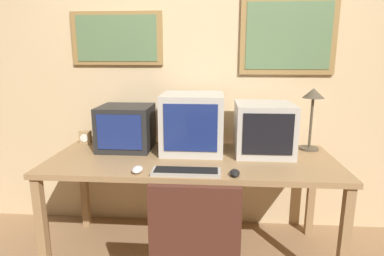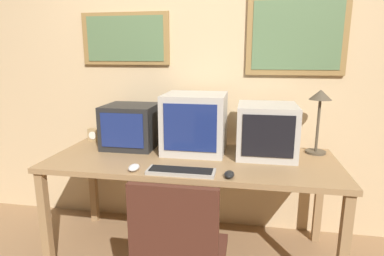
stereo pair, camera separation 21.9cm
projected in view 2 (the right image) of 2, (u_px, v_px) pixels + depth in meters
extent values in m
cube|color=#D1B284|center=(203.00, 74.00, 2.61)|extent=(8.00, 0.05, 2.60)
cube|color=olive|center=(297.00, 35.00, 2.39)|extent=(0.73, 0.02, 0.58)
cube|color=#56754C|center=(297.00, 35.00, 2.37)|extent=(0.65, 0.01, 0.50)
cube|color=olive|center=(125.00, 39.00, 2.62)|extent=(0.74, 0.02, 0.41)
cube|color=#56754C|center=(125.00, 39.00, 2.61)|extent=(0.65, 0.01, 0.36)
cube|color=#99754C|center=(192.00, 160.00, 2.25)|extent=(1.99, 0.78, 0.04)
cube|color=#99754C|center=(45.00, 222.00, 2.16)|extent=(0.06, 0.06, 0.72)
cube|color=#99754C|center=(343.00, 251.00, 1.84)|extent=(0.06, 0.06, 0.72)
cube|color=#99754C|center=(93.00, 182.00, 2.82)|extent=(0.06, 0.06, 0.72)
cube|color=#99754C|center=(319.00, 199.00, 2.50)|extent=(0.06, 0.06, 0.72)
cube|color=black|center=(131.00, 126.00, 2.48)|extent=(0.39, 0.36, 0.33)
cube|color=navy|center=(122.00, 131.00, 2.31)|extent=(0.32, 0.01, 0.25)
cube|color=#B7B2A8|center=(195.00, 123.00, 2.37)|extent=(0.44, 0.42, 0.43)
cube|color=navy|center=(190.00, 128.00, 2.16)|extent=(0.36, 0.01, 0.33)
cube|color=#B7B2A8|center=(266.00, 130.00, 2.27)|extent=(0.40, 0.41, 0.37)
cube|color=black|center=(268.00, 136.00, 2.07)|extent=(0.33, 0.01, 0.28)
cube|color=#A8A399|center=(181.00, 172.00, 1.95)|extent=(0.42, 0.13, 0.02)
cube|color=black|center=(181.00, 170.00, 1.95)|extent=(0.38, 0.11, 0.00)
ellipsoid|color=black|center=(229.00, 174.00, 1.89)|extent=(0.06, 0.10, 0.04)
ellipsoid|color=silver|center=(134.00, 167.00, 2.00)|extent=(0.06, 0.10, 0.04)
cube|color=#A38456|center=(94.00, 135.00, 2.68)|extent=(0.09, 0.05, 0.11)
cylinder|color=white|center=(92.00, 135.00, 2.65)|extent=(0.06, 0.00, 0.06)
cylinder|color=#4C4233|center=(316.00, 152.00, 2.35)|extent=(0.14, 0.14, 0.02)
cylinder|color=#4C4233|center=(318.00, 125.00, 2.31)|extent=(0.02, 0.02, 0.39)
cone|color=#4C4233|center=(321.00, 95.00, 2.26)|extent=(0.16, 0.16, 0.07)
cube|color=#472319|center=(183.00, 256.00, 1.62)|extent=(0.43, 0.43, 0.04)
cube|color=#472319|center=(173.00, 234.00, 1.38)|extent=(0.39, 0.04, 0.44)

